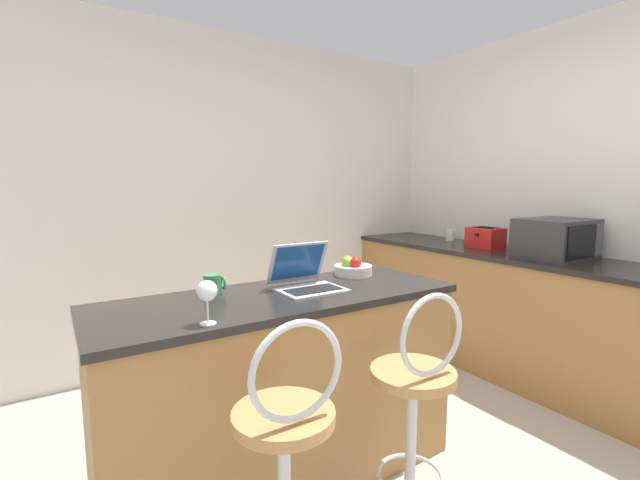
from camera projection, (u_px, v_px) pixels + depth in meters
name	position (u px, v px, depth m)	size (l,w,h in m)	color
wall_back	(238.00, 199.00, 3.52)	(12.00, 0.06, 2.60)	silver
breakfast_bar	(283.00, 387.00, 2.04)	(1.68, 0.62, 0.91)	#9E703D
counter_right	(504.00, 310.00, 3.31)	(0.66, 2.78, 0.91)	#9E703D
bar_stool_near	(287.00, 473.00, 1.40)	(0.40, 0.40, 1.02)	silver
bar_stool_far	(415.00, 421.00, 1.71)	(0.40, 0.40, 1.02)	silver
laptop	(305.00, 277.00, 2.08)	(0.31, 0.30, 0.22)	#B7BABF
microwave	(556.00, 239.00, 2.94)	(0.49, 0.39, 0.27)	#2D2D30
toaster	(485.00, 238.00, 3.42)	(0.22, 0.25, 0.17)	red
wine_glass_short	(207.00, 292.00, 1.54)	(0.08, 0.08, 0.16)	silver
mug_white	(450.00, 235.00, 3.88)	(0.09, 0.08, 0.10)	white
mug_green	(213.00, 285.00, 1.97)	(0.10, 0.08, 0.10)	#338447
fruit_bowl	(352.00, 268.00, 2.40)	(0.21, 0.21, 0.11)	silver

